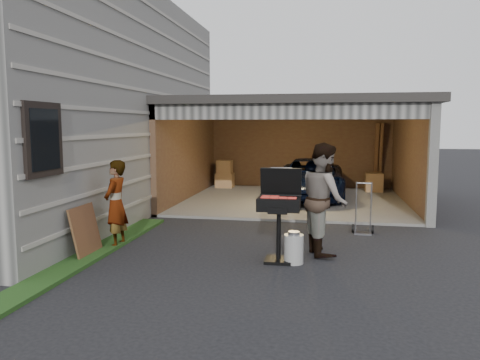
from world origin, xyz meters
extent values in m
plane|color=black|center=(0.00, 0.00, 0.00)|extent=(80.00, 80.00, 0.00)
cube|color=#474744|center=(-6.00, 4.00, 2.75)|extent=(7.00, 11.00, 5.50)
cube|color=#193814|center=(-2.25, -1.00, 0.03)|extent=(0.50, 8.00, 0.06)
cube|color=#605E59|center=(0.75, 6.50, 0.03)|extent=(6.50, 6.00, 0.06)
cube|color=#4F2F24|center=(0.75, 9.43, 1.35)|extent=(6.50, 0.15, 2.70)
cube|color=#4F2F24|center=(3.92, 6.50, 1.35)|extent=(0.15, 6.00, 2.70)
cube|color=#4F2F24|center=(-2.42, 6.50, 1.35)|extent=(0.15, 6.00, 2.70)
cube|color=#2D2B28|center=(0.75, 6.50, 2.80)|extent=(6.80, 6.30, 0.20)
cube|color=#474744|center=(0.75, 3.58, 2.52)|extent=(6.50, 0.16, 0.36)
cube|color=beige|center=(0.75, 4.80, 2.62)|extent=(6.00, 2.40, 0.06)
cube|color=#474744|center=(3.90, 3.55, 1.35)|extent=(0.20, 0.18, 2.70)
cube|color=olive|center=(-1.80, 8.70, 0.31)|extent=(0.60, 0.50, 0.50)
cube|color=olive|center=(-1.80, 8.70, 0.79)|extent=(0.50, 0.45, 0.45)
cube|color=olive|center=(3.20, 8.60, 0.36)|extent=(0.55, 0.50, 0.60)
cube|color=#58321E|center=(3.38, 9.20, 1.20)|extent=(0.24, 0.43, 2.20)
imported|color=black|center=(1.20, 6.90, 0.58)|extent=(1.92, 4.17, 1.16)
imported|color=silver|center=(-2.10, 0.75, 0.80)|extent=(0.39, 0.58, 1.59)
imported|color=#4D2A1E|center=(1.61, 0.98, 0.96)|extent=(0.96, 1.10, 1.92)
cube|color=black|center=(0.90, 0.33, 0.03)|extent=(0.43, 0.43, 0.05)
cylinder|color=black|center=(0.90, 0.33, 0.46)|extent=(0.07, 0.07, 0.86)
cube|color=black|center=(0.90, 0.33, 0.96)|extent=(0.68, 0.47, 0.21)
cube|color=#59595B|center=(0.90, 0.33, 1.04)|extent=(0.62, 0.41, 0.02)
cube|color=black|center=(0.90, 0.63, 1.27)|extent=(0.68, 0.12, 0.47)
cylinder|color=#ADADA9|center=(1.15, 0.30, 0.23)|extent=(0.38, 0.38, 0.47)
cube|color=#58321E|center=(-2.34, 0.08, 0.43)|extent=(0.22, 0.78, 0.86)
cube|color=slate|center=(2.40, 2.57, 0.02)|extent=(0.36, 0.24, 0.04)
cylinder|color=black|center=(2.21, 2.70, 0.09)|extent=(0.05, 0.18, 0.18)
cylinder|color=black|center=(2.60, 2.67, 0.09)|extent=(0.05, 0.18, 0.18)
cylinder|color=slate|center=(2.26, 2.70, 0.54)|extent=(0.03, 0.03, 1.03)
cylinder|color=slate|center=(2.56, 2.68, 0.54)|extent=(0.03, 0.03, 1.03)
cylinder|color=slate|center=(2.41, 2.69, 1.03)|extent=(0.30, 0.05, 0.03)
camera|label=1|loc=(1.61, -7.06, 2.21)|focal=35.00mm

